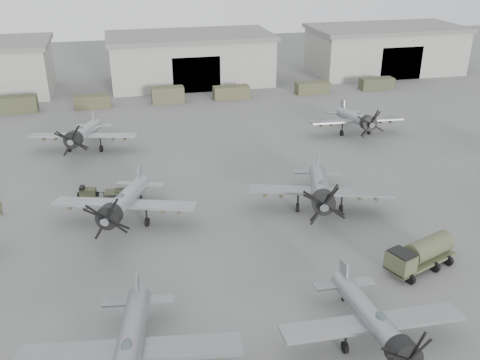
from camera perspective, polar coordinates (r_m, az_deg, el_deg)
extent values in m
plane|color=#5C5D5A|center=(43.51, 7.17, -9.71)|extent=(220.00, 220.00, 0.00)
cube|color=#ADADA2|center=(98.51, -5.31, 12.58)|extent=(28.00, 14.00, 8.00)
cube|color=slate|center=(97.70, -5.42, 15.07)|extent=(29.00, 14.80, 0.70)
cube|color=black|center=(92.16, -4.66, 11.12)|extent=(8.12, 0.40, 6.00)
cube|color=#ADADA2|center=(110.30, 15.15, 13.15)|extent=(28.00, 14.00, 8.00)
cube|color=slate|center=(109.58, 15.41, 15.37)|extent=(29.00, 14.80, 0.70)
cube|color=black|center=(104.67, 16.82, 11.81)|extent=(8.12, 0.40, 6.00)
cube|color=#3E412A|center=(87.90, -22.89, 7.42)|extent=(6.50, 2.20, 2.51)
cube|color=#46462D|center=(86.74, -15.44, 8.08)|extent=(5.39, 2.20, 1.97)
cube|color=#474B31|center=(86.94, -7.71, 8.98)|extent=(5.11, 2.20, 2.54)
cube|color=#4A4A30|center=(88.55, -0.94, 9.33)|extent=(5.85, 2.20, 2.07)
cube|color=#46482F|center=(92.50, 7.74, 9.74)|extent=(5.71, 2.20, 1.96)
cube|color=#3D442C|center=(97.24, 14.35, 9.94)|extent=(5.85, 2.20, 1.96)
cylinder|color=gray|center=(34.07, -11.55, -16.33)|extent=(3.19, 11.38, 3.32)
cube|color=gray|center=(33.78, -11.62, -17.39)|extent=(13.48, 4.22, 0.60)
cube|color=gray|center=(37.87, -10.85, -11.20)|extent=(0.38, 1.77, 2.12)
ellipsoid|color=#3F4C54|center=(32.18, -12.00, -17.01)|extent=(0.81, 1.35, 0.59)
cylinder|color=black|center=(39.03, -10.61, -14.28)|extent=(0.17, 0.35, 0.34)
cylinder|color=gray|center=(36.60, 13.63, -13.70)|extent=(1.79, 10.24, 3.00)
cylinder|color=black|center=(33.12, 17.04, -17.33)|extent=(1.88, 1.58, 2.00)
cube|color=gray|center=(36.35, 13.97, -14.55)|extent=(12.08, 2.53, 0.54)
cube|color=gray|center=(39.81, 11.01, -9.67)|extent=(0.17, 1.60, 1.92)
ellipsoid|color=#3F4C54|center=(35.00, 14.82, -14.07)|extent=(0.62, 1.17, 0.54)
cylinder|color=black|center=(36.56, 11.12, -17.11)|extent=(0.30, 0.78, 0.77)
cylinder|color=black|center=(37.90, 16.46, -16.01)|extent=(0.30, 0.78, 0.77)
cylinder|color=black|center=(40.82, 10.91, -12.36)|extent=(0.13, 0.31, 0.31)
cylinder|color=#9799A0|center=(50.45, -12.01, -1.91)|extent=(5.00, 11.10, 3.29)
cylinder|color=black|center=(45.92, -13.79, -3.77)|extent=(2.42, 2.21, 2.19)
cube|color=#9799A0|center=(50.03, -12.18, -2.50)|extent=(13.23, 6.34, 0.59)
cube|color=#9799A0|center=(54.67, -10.61, 0.55)|extent=(0.67, 1.70, 2.10)
ellipsoid|color=#3F4C54|center=(48.59, -12.65, -1.79)|extent=(1.00, 1.40, 0.59)
cylinder|color=black|center=(51.23, -14.23, -4.18)|extent=(0.54, 0.89, 0.84)
cylinder|color=black|center=(50.10, -9.88, -4.44)|extent=(0.54, 0.89, 0.84)
cylinder|color=black|center=(55.37, -10.50, -1.78)|extent=(0.23, 0.36, 0.34)
cylinder|color=gray|center=(52.16, 8.53, -0.59)|extent=(5.19, 11.54, 3.42)
cylinder|color=black|center=(47.19, 8.90, -2.35)|extent=(2.52, 2.29, 2.28)
cube|color=gray|center=(51.69, 8.55, -1.18)|extent=(13.75, 6.57, 0.61)
cube|color=gray|center=(56.79, 8.28, 1.77)|extent=(0.69, 1.77, 2.19)
ellipsoid|color=#3F4C54|center=(50.16, 8.70, -0.42)|extent=(1.03, 1.45, 0.61)
cylinder|color=black|center=(52.17, 6.16, -2.94)|extent=(0.56, 0.93, 0.88)
cylinder|color=black|center=(52.46, 10.71, -3.09)|extent=(0.56, 0.93, 0.88)
cylinder|color=black|center=(57.46, 8.15, -0.58)|extent=(0.23, 0.37, 0.35)
cylinder|color=#9EA1A7|center=(69.11, -16.18, 4.97)|extent=(4.03, 11.08, 3.24)
cylinder|color=black|center=(64.46, -17.36, 4.14)|extent=(2.30, 2.05, 2.16)
cube|color=#9EA1A7|center=(68.63, -16.29, 4.59)|extent=(13.16, 5.20, 0.58)
cube|color=#9EA1A7|center=(73.51, -15.23, 6.38)|extent=(0.52, 1.71, 2.07)
ellipsoid|color=#3F4C54|center=(67.30, -16.63, 5.24)|extent=(0.89, 1.36, 0.58)
cylinder|color=black|center=(69.57, -17.73, 3.21)|extent=(0.47, 0.88, 0.83)
cylinder|color=black|center=(68.48, -14.58, 3.26)|extent=(0.47, 0.88, 0.83)
cylinder|color=black|center=(73.95, -15.09, 4.62)|extent=(0.20, 0.35, 0.33)
cylinder|color=gray|center=(73.72, 12.11, 6.56)|extent=(2.20, 10.74, 3.14)
cylinder|color=black|center=(69.35, 13.54, 5.93)|extent=(2.01, 1.71, 2.09)
cube|color=gray|center=(73.27, 12.26, 6.23)|extent=(12.69, 3.03, 0.56)
cube|color=gray|center=(77.88, 10.89, 7.76)|extent=(0.23, 1.68, 2.01)
ellipsoid|color=#3F4C54|center=(72.03, 12.63, 6.85)|extent=(0.68, 1.24, 0.56)
cylinder|color=black|center=(72.93, 10.80, 4.93)|extent=(0.33, 0.82, 0.80)
cylinder|color=black|center=(74.31, 13.58, 5.04)|extent=(0.33, 0.82, 0.80)
cylinder|color=black|center=(78.27, 10.83, 6.14)|extent=(0.14, 0.33, 0.32)
cube|color=#454B31|center=(45.68, 18.69, -8.11)|extent=(6.76, 4.24, 0.23)
cube|color=#454B31|center=(43.57, 16.76, -8.39)|extent=(2.12, 2.49, 1.56)
cylinder|color=#454B31|center=(45.80, 19.49, -6.80)|extent=(4.57, 3.12, 1.74)
cube|color=black|center=(43.14, 16.89, -7.46)|extent=(1.94, 2.20, 0.14)
cylinder|color=black|center=(43.66, 17.74, -10.05)|extent=(0.55, 0.87, 0.83)
cylinder|color=black|center=(47.90, 19.32, -6.98)|extent=(0.55, 0.87, 0.83)
cube|color=#3A3F29|center=(56.90, -15.92, -1.24)|extent=(1.73, 1.21, 0.71)
cube|color=black|center=(56.82, -16.50, -0.85)|extent=(0.56, 0.86, 0.44)
cylinder|color=black|center=(57.01, -15.89, -1.48)|extent=(1.13, 0.65, 0.50)
cylinder|color=black|center=(56.71, -14.77, -1.29)|extent=(1.06, 0.23, 0.07)
cube|color=#3A3F29|center=(56.33, -12.56, -1.22)|extent=(3.52, 1.75, 0.16)
cylinder|color=black|center=(56.43, -12.54, -1.42)|extent=(1.37, 0.59, 0.39)
cylinder|color=#3A3F29|center=(56.26, -12.57, -1.06)|extent=(1.27, 0.47, 0.28)
imported|color=#3B3E28|center=(55.90, -24.21, -2.56)|extent=(0.65, 0.78, 1.81)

